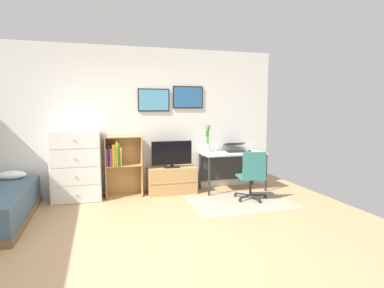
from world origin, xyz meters
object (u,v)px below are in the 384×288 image
(bookshelf, at_px, (120,162))
(bamboo_vase, at_px, (208,139))
(computer_mouse, at_px, (249,151))
(desk, at_px, (231,159))
(wine_glass, at_px, (217,146))
(laptop, at_px, (235,148))
(dresser, at_px, (76,165))
(office_chair, at_px, (252,174))
(tv_stand, at_px, (172,180))
(television, at_px, (172,154))

(bookshelf, bearing_deg, bamboo_vase, 0.50)
(computer_mouse, bearing_deg, bookshelf, 176.44)
(desk, bearing_deg, bamboo_vase, 168.23)
(wine_glass, bearing_deg, bookshelf, 172.54)
(laptop, bearing_deg, bamboo_vase, -179.69)
(dresser, distance_m, bamboo_vase, 2.44)
(desk, height_order, bamboo_vase, bamboo_vase)
(bookshelf, relative_size, bamboo_vase, 2.05)
(desk, xyz_separation_m, office_chair, (0.04, -0.83, -0.15))
(bamboo_vase, xyz_separation_m, wine_glass, (0.10, -0.25, -0.12))
(office_chair, xyz_separation_m, computer_mouse, (0.32, 0.76, 0.30))
(dresser, height_order, computer_mouse, dresser)
(dresser, relative_size, desk, 1.02)
(tv_stand, height_order, computer_mouse, computer_mouse)
(dresser, bearing_deg, wine_glass, -3.68)
(desk, bearing_deg, television, 179.90)
(desk, height_order, wine_glass, wine_glass)
(computer_mouse, xyz_separation_m, wine_glass, (-0.71, -0.08, 0.12))
(desk, relative_size, wine_glass, 6.75)
(television, height_order, computer_mouse, television)
(bamboo_vase, bearing_deg, bookshelf, -179.50)
(bamboo_vase, bearing_deg, wine_glass, -68.04)
(laptop, bearing_deg, office_chair, -88.72)
(tv_stand, bearing_deg, computer_mouse, -3.67)
(laptop, height_order, wine_glass, wine_glass)
(office_chair, bearing_deg, computer_mouse, 76.98)
(television, height_order, laptop, television)
(desk, relative_size, laptop, 2.60)
(tv_stand, xyz_separation_m, office_chair, (1.22, -0.86, 0.21))
(tv_stand, distance_m, bamboo_vase, 1.05)
(television, xyz_separation_m, computer_mouse, (1.54, -0.08, 0.02))
(dresser, xyz_separation_m, television, (1.68, -0.01, 0.12))
(office_chair, distance_m, computer_mouse, 0.87)
(desk, distance_m, laptop, 0.23)
(dresser, height_order, office_chair, dresser)
(tv_stand, height_order, laptop, laptop)
(bamboo_vase, bearing_deg, office_chair, -62.05)
(bookshelf, relative_size, television, 1.44)
(dresser, distance_m, office_chair, 3.02)
(laptop, xyz_separation_m, bamboo_vase, (-0.56, 0.06, 0.19))
(office_chair, bearing_deg, tv_stand, 154.99)
(bookshelf, relative_size, tv_stand, 1.22)
(dresser, xyz_separation_m, tv_stand, (1.68, 0.02, -0.37))
(television, bearing_deg, office_chair, -34.26)
(office_chair, distance_m, laptop, 0.94)
(bookshelf, bearing_deg, laptop, -1.04)
(computer_mouse, bearing_deg, dresser, 178.51)
(desk, xyz_separation_m, bamboo_vase, (-0.45, 0.09, 0.39))
(dresser, relative_size, bookshelf, 1.13)
(television, distance_m, laptop, 1.30)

